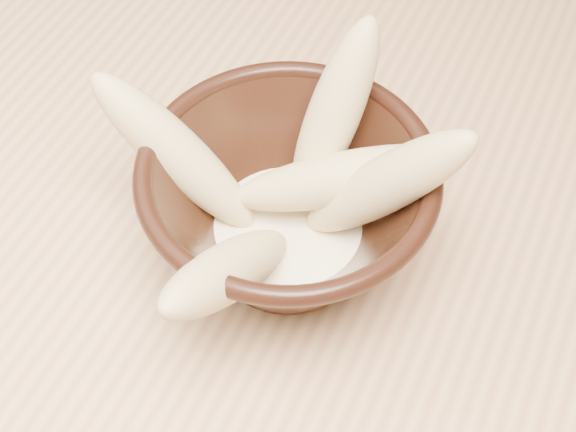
% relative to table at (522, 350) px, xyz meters
% --- Properties ---
extents(table, '(1.20, 0.80, 0.75)m').
position_rel_table_xyz_m(table, '(0.00, 0.00, 0.00)').
color(table, '#DFB27B').
rests_on(table, ground).
extents(bowl, '(0.18, 0.18, 0.10)m').
position_rel_table_xyz_m(bowl, '(-0.17, -0.05, 0.14)').
color(bowl, black).
rests_on(bowl, table).
extents(milk_puddle, '(0.10, 0.10, 0.01)m').
position_rel_table_xyz_m(milk_puddle, '(-0.17, -0.05, 0.11)').
color(milk_puddle, '#F7E9C7').
rests_on(milk_puddle, bowl).
extents(banana_upright, '(0.05, 0.10, 0.13)m').
position_rel_table_xyz_m(banana_upright, '(-0.16, 0.01, 0.17)').
color(banana_upright, '#E7CA88').
rests_on(banana_upright, bowl).
extents(banana_left, '(0.12, 0.04, 0.11)m').
position_rel_table_xyz_m(banana_left, '(-0.24, -0.05, 0.16)').
color(banana_left, '#E7CA88').
rests_on(banana_left, bowl).
extents(banana_right, '(0.12, 0.05, 0.13)m').
position_rel_table_xyz_m(banana_right, '(-0.11, -0.03, 0.17)').
color(banana_right, '#E7CA88').
rests_on(banana_right, bowl).
extents(banana_across, '(0.15, 0.09, 0.07)m').
position_rel_table_xyz_m(banana_across, '(-0.14, -0.02, 0.15)').
color(banana_across, '#E7CA88').
rests_on(banana_across, bowl).
extents(banana_front, '(0.05, 0.13, 0.10)m').
position_rel_table_xyz_m(banana_front, '(-0.17, -0.11, 0.15)').
color(banana_front, '#E7CA88').
rests_on(banana_front, bowl).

